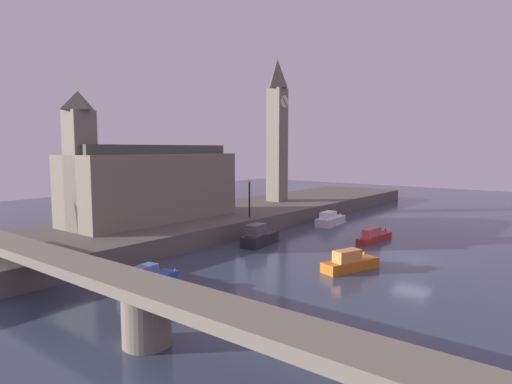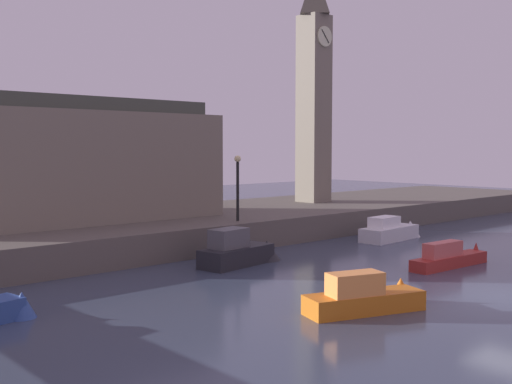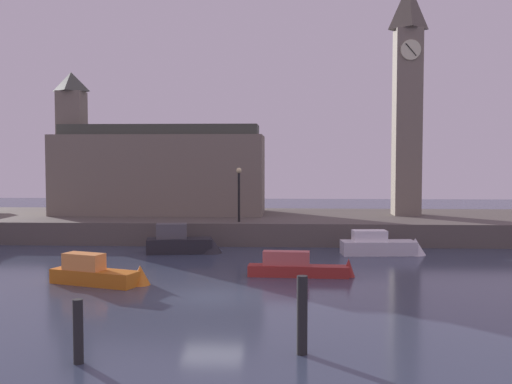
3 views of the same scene
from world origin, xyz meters
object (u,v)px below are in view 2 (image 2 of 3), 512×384
object	(u,v)px
streetlamp	(238,180)
boat_ferry_white	(394,231)
boat_patrol_orange	(371,296)
boat_dinghy_red	(453,257)
boat_barge_dark	(242,251)
clock_tower	(314,82)
parliament_hall	(70,160)

from	to	relation	value
streetlamp	boat_ferry_white	distance (m)	10.34
streetlamp	boat_patrol_orange	world-z (taller)	streetlamp
boat_dinghy_red	boat_ferry_white	bearing A→B (deg)	54.16
streetlamp	boat_barge_dark	distance (m)	5.78
streetlamp	boat_dinghy_red	distance (m)	11.96
boat_dinghy_red	clock_tower	bearing A→B (deg)	63.82
parliament_hall	boat_barge_dark	distance (m)	11.30
streetlamp	boat_patrol_orange	size ratio (longest dim) A/B	0.73
boat_barge_dark	boat_ferry_white	bearing A→B (deg)	-0.29
streetlamp	parliament_hall	bearing A→B (deg)	139.07
clock_tower	boat_patrol_orange	size ratio (longest dim) A/B	3.45
clock_tower	boat_barge_dark	size ratio (longest dim) A/B	3.58
streetlamp	boat_dinghy_red	bearing A→B (deg)	-69.31
streetlamp	boat_barge_dark	bearing A→B (deg)	-128.38
clock_tower	boat_patrol_orange	world-z (taller)	clock_tower
boat_patrol_orange	streetlamp	bearing A→B (deg)	68.24
boat_dinghy_red	parliament_hall	bearing A→B (deg)	123.19
parliament_hall	streetlamp	distance (m)	9.14
boat_dinghy_red	streetlamp	bearing A→B (deg)	110.69
parliament_hall	boat_dinghy_red	distance (m)	20.43
boat_ferry_white	boat_dinghy_red	bearing A→B (deg)	-125.84
boat_dinghy_red	boat_patrol_orange	distance (m)	9.56
parliament_hall	boat_ferry_white	bearing A→B (deg)	-31.70
boat_barge_dark	streetlamp	bearing A→B (deg)	51.62
clock_tower	boat_dinghy_red	distance (m)	20.58
streetlamp	boat_ferry_white	world-z (taller)	streetlamp
boat_dinghy_red	boat_ferry_white	world-z (taller)	boat_ferry_white
boat_barge_dark	boat_ferry_white	xyz separation A→B (m)	(12.04, -0.06, -0.10)
boat_patrol_orange	boat_ferry_white	world-z (taller)	boat_ferry_white
boat_dinghy_red	boat_barge_dark	size ratio (longest dim) A/B	1.12
boat_dinghy_red	boat_barge_dark	distance (m)	9.91
boat_dinghy_red	boat_barge_dark	xyz separation A→B (m)	(-7.07, 6.94, 0.21)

